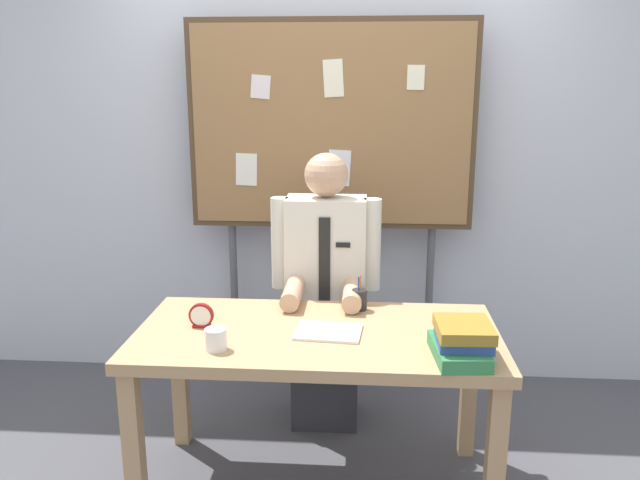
{
  "coord_description": "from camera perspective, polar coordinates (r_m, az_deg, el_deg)",
  "views": [
    {
      "loc": [
        0.19,
        -2.48,
        1.77
      ],
      "look_at": [
        0.0,
        0.18,
        1.1
      ],
      "focal_mm": 35.57,
      "sensor_mm": 36.0,
      "label": 1
    }
  ],
  "objects": [
    {
      "name": "bulletin_board",
      "position": [
        3.51,
        0.99,
        9.85
      ],
      "size": [
        1.57,
        0.09,
        2.1
      ],
      "color": "#4C3823",
      "rests_on": "ground_plane"
    },
    {
      "name": "book_stack",
      "position": [
        2.48,
        12.6,
        -8.87
      ],
      "size": [
        0.23,
        0.31,
        0.14
      ],
      "color": "#337F47",
      "rests_on": "desk"
    },
    {
      "name": "coffee_mug",
      "position": [
        2.53,
        -9.35,
        -8.8
      ],
      "size": [
        0.09,
        0.09,
        0.09
      ],
      "primitive_type": "cylinder",
      "color": "white",
      "rests_on": "desk"
    },
    {
      "name": "person",
      "position": [
        3.27,
        0.52,
        -5.56
      ],
      "size": [
        0.55,
        0.56,
        1.43
      ],
      "color": "#2D2D33",
      "rests_on": "ground_plane"
    },
    {
      "name": "pen_holder",
      "position": [
        2.92,
        3.56,
        -5.35
      ],
      "size": [
        0.07,
        0.07,
        0.16
      ],
      "color": "#262626",
      "rests_on": "desk"
    },
    {
      "name": "open_notebook",
      "position": [
        2.67,
        0.76,
        -8.25
      ],
      "size": [
        0.29,
        0.22,
        0.01
      ],
      "primitive_type": "cube",
      "rotation": [
        0.0,
        0.0,
        -0.08
      ],
      "color": "white",
      "rests_on": "desk"
    },
    {
      "name": "desk",
      "position": [
        2.73,
        -0.28,
        -10.05
      ],
      "size": [
        1.53,
        0.76,
        0.75
      ],
      "color": "tan",
      "rests_on": "ground_plane"
    },
    {
      "name": "desk_clock",
      "position": [
        2.76,
        -10.64,
        -6.78
      ],
      "size": [
        0.11,
        0.04,
        0.11
      ],
      "color": "maroon",
      "rests_on": "desk"
    },
    {
      "name": "back_wall",
      "position": [
        3.73,
        1.16,
        7.67
      ],
      "size": [
        6.4,
        0.08,
        2.7
      ],
      "primitive_type": "cube",
      "color": "silver",
      "rests_on": "ground_plane"
    }
  ]
}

